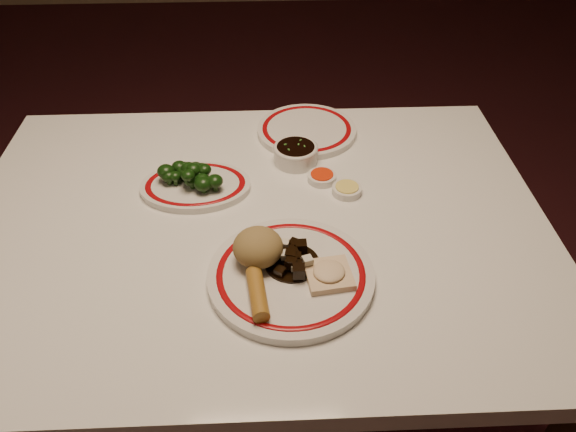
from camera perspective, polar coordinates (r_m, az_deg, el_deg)
The scene contains 13 objects.
ground at distance 1.73m, azimuth -2.39°, elevation -19.69°, with size 7.00×7.00×0.00m, color black.
dining_table at distance 1.21m, azimuth -3.22°, elevation -3.67°, with size 1.20×0.90×0.75m.
main_plate at distance 1.02m, azimuth 0.30°, elevation -6.05°, with size 0.31×0.31×0.02m.
rice_mound at distance 1.01m, azimuth -3.07°, elevation -3.18°, with size 0.09×0.09×0.07m, color olive.
spring_roll at distance 0.96m, azimuth -3.12°, elevation -7.89°, with size 0.03×0.03×0.11m, color #AB782A.
fried_wonton at distance 1.00m, azimuth 4.17°, elevation -5.84°, with size 0.09×0.09×0.02m.
stirfry_heap at distance 1.02m, azimuth 0.37°, elevation -4.38°, with size 0.10×0.10×0.03m.
broccoli_plate at distance 1.24m, azimuth -9.37°, elevation 3.03°, with size 0.24×0.21×0.02m.
broccoli_pile at distance 1.22m, azimuth -9.73°, elevation 4.22°, with size 0.14×0.10×0.05m.
soy_bowl at distance 1.30m, azimuth 0.78°, elevation 6.30°, with size 0.10×0.10×0.04m.
sweet_sour_dish at distance 1.25m, azimuth 3.46°, elevation 3.95°, with size 0.06×0.06×0.02m.
mustard_dish at distance 1.22m, azimuth 6.00°, elevation 2.67°, with size 0.06×0.06×0.02m.
far_plate at distance 1.42m, azimuth 1.90°, elevation 8.71°, with size 0.29×0.29×0.02m.
Camera 1 is at (0.03, -0.88, 1.49)m, focal length 35.00 mm.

